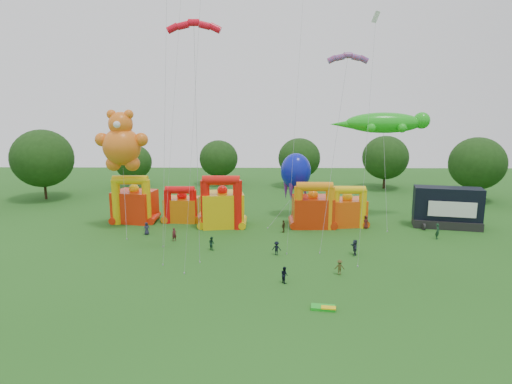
{
  "coord_description": "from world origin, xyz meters",
  "views": [
    {
      "loc": [
        0.69,
        -34.21,
        17.07
      ],
      "look_at": [
        -0.08,
        18.0,
        6.39
      ],
      "focal_mm": 32.0,
      "sensor_mm": 36.0,
      "label": 1
    }
  ],
  "objects_px": {
    "gecko_kite": "(384,148)",
    "spectator_4": "(284,226)",
    "spectator_0": "(147,228)",
    "bouncy_castle_0": "(134,204)",
    "stage_trailer": "(447,208)",
    "bouncy_castle_2": "(222,207)",
    "octopus_kite": "(289,191)",
    "teddy_bear_kite": "(123,162)"
  },
  "relations": [
    {
      "from": "bouncy_castle_2",
      "to": "stage_trailer",
      "type": "height_order",
      "value": "bouncy_castle_2"
    },
    {
      "from": "bouncy_castle_2",
      "to": "teddy_bear_kite",
      "type": "bearing_deg",
      "value": -172.14
    },
    {
      "from": "bouncy_castle_2",
      "to": "gecko_kite",
      "type": "bearing_deg",
      "value": 9.83
    },
    {
      "from": "bouncy_castle_0",
      "to": "gecko_kite",
      "type": "bearing_deg",
      "value": 2.75
    },
    {
      "from": "bouncy_castle_0",
      "to": "stage_trailer",
      "type": "bearing_deg",
      "value": -2.82
    },
    {
      "from": "octopus_kite",
      "to": "spectator_0",
      "type": "relative_size",
      "value": 5.84
    },
    {
      "from": "bouncy_castle_0",
      "to": "spectator_4",
      "type": "relative_size",
      "value": 4.15
    },
    {
      "from": "bouncy_castle_2",
      "to": "stage_trailer",
      "type": "xyz_separation_m",
      "value": [
        30.4,
        0.09,
        -0.08
      ]
    },
    {
      "from": "teddy_bear_kite",
      "to": "spectator_0",
      "type": "distance_m",
      "value": 9.18
    },
    {
      "from": "bouncy_castle_0",
      "to": "teddy_bear_kite",
      "type": "xyz_separation_m",
      "value": [
        -0.05,
        -3.96,
        6.46
      ]
    },
    {
      "from": "teddy_bear_kite",
      "to": "spectator_4",
      "type": "distance_m",
      "value": 22.47
    },
    {
      "from": "spectator_4",
      "to": "spectator_0",
      "type": "bearing_deg",
      "value": -59.46
    },
    {
      "from": "octopus_kite",
      "to": "spectator_0",
      "type": "xyz_separation_m",
      "value": [
        -18.71,
        -8.32,
        -3.29
      ]
    },
    {
      "from": "spectator_0",
      "to": "gecko_kite",
      "type": "bearing_deg",
      "value": -9.68
    },
    {
      "from": "gecko_kite",
      "to": "spectator_4",
      "type": "xyz_separation_m",
      "value": [
        -14.31,
        -6.73,
        -9.48
      ]
    },
    {
      "from": "octopus_kite",
      "to": "bouncy_castle_0",
      "type": "bearing_deg",
      "value": -174.73
    },
    {
      "from": "gecko_kite",
      "to": "octopus_kite",
      "type": "xyz_separation_m",
      "value": [
        -13.19,
        0.34,
        -6.21
      ]
    },
    {
      "from": "bouncy_castle_0",
      "to": "bouncy_castle_2",
      "type": "relative_size",
      "value": 0.95
    },
    {
      "from": "gecko_kite",
      "to": "spectator_0",
      "type": "height_order",
      "value": "gecko_kite"
    },
    {
      "from": "bouncy_castle_0",
      "to": "stage_trailer",
      "type": "xyz_separation_m",
      "value": [
        43.03,
        -2.12,
        0.06
      ]
    },
    {
      "from": "spectator_0",
      "to": "spectator_4",
      "type": "height_order",
      "value": "spectator_4"
    },
    {
      "from": "stage_trailer",
      "to": "bouncy_castle_2",
      "type": "bearing_deg",
      "value": -179.83
    },
    {
      "from": "stage_trailer",
      "to": "teddy_bear_kite",
      "type": "bearing_deg",
      "value": -177.56
    },
    {
      "from": "gecko_kite",
      "to": "octopus_kite",
      "type": "distance_m",
      "value": 14.58
    },
    {
      "from": "stage_trailer",
      "to": "spectator_4",
      "type": "bearing_deg",
      "value": -172.51
    },
    {
      "from": "octopus_kite",
      "to": "spectator_0",
      "type": "distance_m",
      "value": 20.74
    },
    {
      "from": "stage_trailer",
      "to": "spectator_0",
      "type": "distance_m",
      "value": 40.05
    },
    {
      "from": "bouncy_castle_2",
      "to": "teddy_bear_kite",
      "type": "distance_m",
      "value": 14.28
    },
    {
      "from": "spectator_0",
      "to": "bouncy_castle_0",
      "type": "bearing_deg",
      "value": 93.54
    },
    {
      "from": "bouncy_castle_0",
      "to": "teddy_bear_kite",
      "type": "distance_m",
      "value": 7.58
    },
    {
      "from": "bouncy_castle_0",
      "to": "gecko_kite",
      "type": "height_order",
      "value": "gecko_kite"
    },
    {
      "from": "bouncy_castle_2",
      "to": "gecko_kite",
      "type": "distance_m",
      "value": 24.07
    },
    {
      "from": "octopus_kite",
      "to": "spectator_4",
      "type": "relative_size",
      "value": 5.72
    },
    {
      "from": "teddy_bear_kite",
      "to": "gecko_kite",
      "type": "distance_m",
      "value": 35.67
    },
    {
      "from": "bouncy_castle_2",
      "to": "octopus_kite",
      "type": "distance_m",
      "value": 10.33
    },
    {
      "from": "teddy_bear_kite",
      "to": "spectator_0",
      "type": "xyz_separation_m",
      "value": [
        3.3,
        -2.33,
        -8.25
      ]
    },
    {
      "from": "bouncy_castle_2",
      "to": "spectator_0",
      "type": "distance_m",
      "value": 10.42
    },
    {
      "from": "bouncy_castle_2",
      "to": "spectator_4",
      "type": "bearing_deg",
      "value": -19.05
    },
    {
      "from": "stage_trailer",
      "to": "spectator_4",
      "type": "height_order",
      "value": "stage_trailer"
    },
    {
      "from": "spectator_4",
      "to": "bouncy_castle_0",
      "type": "bearing_deg",
      "value": -77.14
    },
    {
      "from": "bouncy_castle_2",
      "to": "octopus_kite",
      "type": "relative_size",
      "value": 0.77
    },
    {
      "from": "stage_trailer",
      "to": "teddy_bear_kite",
      "type": "distance_m",
      "value": 43.6
    }
  ]
}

